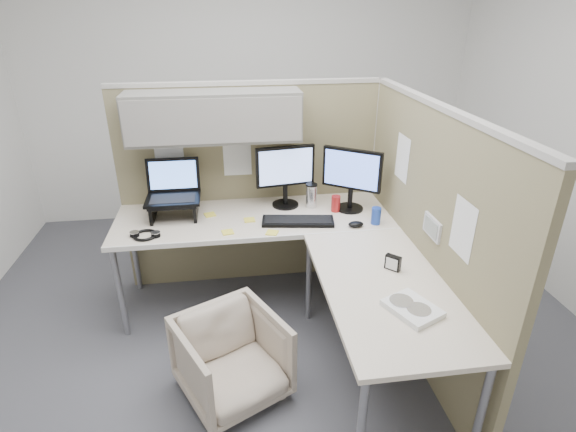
{
  "coord_description": "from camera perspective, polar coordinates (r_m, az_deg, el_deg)",
  "views": [
    {
      "loc": [
        -0.28,
        -2.42,
        2.12
      ],
      "look_at": [
        0.1,
        0.25,
        0.85
      ],
      "focal_mm": 28.0,
      "sensor_mm": 36.0,
      "label": 1
    }
  ],
  "objects": [
    {
      "name": "ground",
      "position": [
        3.22,
        -1.18,
        -15.85
      ],
      "size": [
        4.5,
        4.5,
        0.0
      ],
      "primitive_type": "plane",
      "color": "#46464C",
      "rests_on": "ground"
    },
    {
      "name": "partition_back",
      "position": [
        3.4,
        -6.72,
        7.59
      ],
      "size": [
        2.0,
        0.36,
        1.63
      ],
      "color": "#897E59",
      "rests_on": "ground"
    },
    {
      "name": "partition_right",
      "position": [
        2.93,
        16.59,
        -2.24
      ],
      "size": [
        0.07,
        2.03,
        1.63
      ],
      "color": "#897E59",
      "rests_on": "ground"
    },
    {
      "name": "desk",
      "position": [
        2.94,
        0.82,
        -3.86
      ],
      "size": [
        2.0,
        1.98,
        0.73
      ],
      "color": "beige",
      "rests_on": "ground"
    },
    {
      "name": "office_chair",
      "position": [
        2.73,
        -7.16,
        -17.13
      ],
      "size": [
        0.72,
        0.71,
        0.57
      ],
      "primitive_type": "imported",
      "rotation": [
        0.0,
        0.0,
        0.46
      ],
      "color": "beige",
      "rests_on": "ground"
    },
    {
      "name": "monitor_left",
      "position": [
        3.33,
        -0.34,
        5.68
      ],
      "size": [
        0.44,
        0.2,
        0.47
      ],
      "rotation": [
        0.0,
        0.0,
        0.14
      ],
      "color": "black",
      "rests_on": "desk"
    },
    {
      "name": "monitor_right",
      "position": [
        3.3,
        8.08,
        5.22
      ],
      "size": [
        0.38,
        0.28,
        0.47
      ],
      "rotation": [
        0.0,
        0.0,
        -0.61
      ],
      "color": "black",
      "rests_on": "desk"
    },
    {
      "name": "laptop_station",
      "position": [
        3.31,
        -14.34,
        2.43
      ],
      "size": [
        0.38,
        0.32,
        0.39
      ],
      "color": "black",
      "rests_on": "desk"
    },
    {
      "name": "keyboard",
      "position": [
        3.15,
        1.27,
        -0.67
      ],
      "size": [
        0.52,
        0.24,
        0.02
      ],
      "primitive_type": "cube",
      "rotation": [
        0.0,
        0.0,
        -0.15
      ],
      "color": "black",
      "rests_on": "desk"
    },
    {
      "name": "mouse",
      "position": [
        3.13,
        8.62,
        -1.04
      ],
      "size": [
        0.11,
        0.07,
        0.04
      ],
      "primitive_type": "ellipsoid",
      "rotation": [
        0.0,
        0.0,
        0.0
      ],
      "color": "black",
      "rests_on": "desk"
    },
    {
      "name": "travel_mug",
      "position": [
        3.38,
        2.99,
        2.63
      ],
      "size": [
        0.09,
        0.09,
        0.18
      ],
      "color": "silver",
      "rests_on": "desk"
    },
    {
      "name": "soda_can_green",
      "position": [
        3.18,
        11.12,
        0.02
      ],
      "size": [
        0.07,
        0.07,
        0.12
      ],
      "primitive_type": "cylinder",
      "color": "#1E3FA5",
      "rests_on": "desk"
    },
    {
      "name": "soda_can_silver",
      "position": [
        3.33,
        6.08,
        1.57
      ],
      "size": [
        0.07,
        0.07,
        0.12
      ],
      "primitive_type": "cylinder",
      "color": "#B21E1E",
      "rests_on": "desk"
    },
    {
      "name": "sticky_note_a",
      "position": [
        3.05,
        -7.67,
        -2.04
      ],
      "size": [
        0.09,
        0.09,
        0.01
      ],
      "primitive_type": "cube",
      "rotation": [
        0.0,
        0.0,
        0.19
      ],
      "color": "yellow",
      "rests_on": "desk"
    },
    {
      "name": "sticky_note_b",
      "position": [
        3.01,
        -2.04,
        -2.13
      ],
      "size": [
        0.1,
        0.1,
        0.01
      ],
      "primitive_type": "cube",
      "rotation": [
        0.0,
        0.0,
        -0.38
      ],
      "color": "yellow",
      "rests_on": "desk"
    },
    {
      "name": "sticky_note_d",
      "position": [
        3.2,
        -4.92,
        -0.49
      ],
      "size": [
        0.08,
        0.08,
        0.01
      ],
      "primitive_type": "cube",
      "rotation": [
        0.0,
        0.0,
        0.06
      ],
      "color": "yellow",
      "rests_on": "desk"
    },
    {
      "name": "sticky_note_c",
      "position": [
        3.32,
        -9.89,
        0.17
      ],
      "size": [
        0.09,
        0.09,
        0.01
      ],
      "primitive_type": "cube",
      "rotation": [
        0.0,
        0.0,
        0.3
      ],
      "color": "yellow",
      "rests_on": "desk"
    },
    {
      "name": "headphones",
      "position": [
        3.11,
        -17.68,
        -2.29
      ],
      "size": [
        0.2,
        0.18,
        0.03
      ],
      "rotation": [
        0.0,
        0.0,
        -0.17
      ],
      "color": "black",
      "rests_on": "desk"
    },
    {
      "name": "paper_stack",
      "position": [
        2.37,
        15.5,
        -11.24
      ],
      "size": [
        0.29,
        0.32,
        0.03
      ],
      "rotation": [
        0.0,
        0.0,
        0.43
      ],
      "color": "white",
      "rests_on": "desk"
    },
    {
      "name": "desk_clock",
      "position": [
        2.66,
        13.17,
        -5.8
      ],
      "size": [
        0.09,
        0.09,
        0.09
      ],
      "rotation": [
        0.0,
        0.0,
        -0.78
      ],
      "color": "black",
      "rests_on": "desk"
    }
  ]
}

